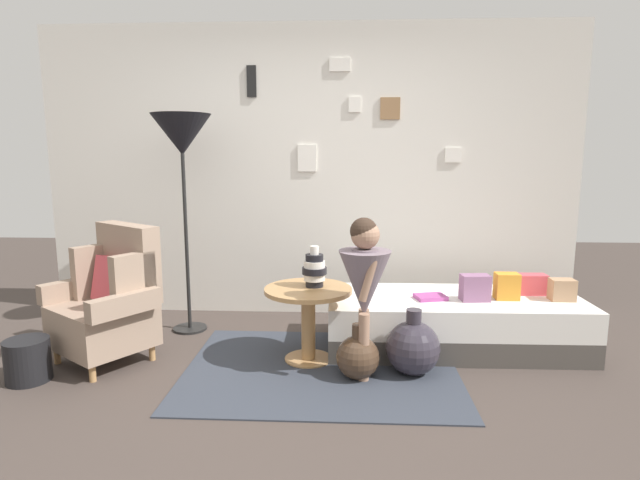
# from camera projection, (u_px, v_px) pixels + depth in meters

# --- Properties ---
(ground_plane) EXTENTS (12.00, 12.00, 0.00)m
(ground_plane) POSITION_uv_depth(u_px,v_px,m) (286.00, 413.00, 2.93)
(ground_plane) COLOR #423833
(gallery_wall) EXTENTS (4.80, 0.12, 2.60)m
(gallery_wall) POSITION_uv_depth(u_px,v_px,m) (309.00, 173.00, 4.64)
(gallery_wall) COLOR silver
(gallery_wall) RESTS_ON ground
(rug) EXTENTS (1.86, 1.43, 0.01)m
(rug) POSITION_uv_depth(u_px,v_px,m) (321.00, 369.00, 3.53)
(rug) COLOR #333842
(rug) RESTS_ON ground
(armchair) EXTENTS (0.90, 0.86, 0.97)m
(armchair) POSITION_uv_depth(u_px,v_px,m) (111.00, 300.00, 3.64)
(armchair) COLOR tan
(armchair) RESTS_ON ground
(daybed) EXTENTS (1.91, 0.82, 0.40)m
(daybed) POSITION_uv_depth(u_px,v_px,m) (453.00, 322.00, 3.90)
(daybed) COLOR #4C4742
(daybed) RESTS_ON ground
(pillow_head) EXTENTS (0.17, 0.12, 0.16)m
(pillow_head) POSITION_uv_depth(u_px,v_px,m) (562.00, 290.00, 3.77)
(pillow_head) COLOR tan
(pillow_head) RESTS_ON daybed
(pillow_mid) EXTENTS (0.22, 0.13, 0.16)m
(pillow_mid) POSITION_uv_depth(u_px,v_px,m) (532.00, 284.00, 3.93)
(pillow_mid) COLOR #D64C56
(pillow_mid) RESTS_ON daybed
(pillow_back) EXTENTS (0.17, 0.12, 0.20)m
(pillow_back) POSITION_uv_depth(u_px,v_px,m) (507.00, 286.00, 3.79)
(pillow_back) COLOR orange
(pillow_back) RESTS_ON daybed
(pillow_extra) EXTENTS (0.22, 0.14, 0.19)m
(pillow_extra) POSITION_uv_depth(u_px,v_px,m) (475.00, 288.00, 3.75)
(pillow_extra) COLOR gray
(pillow_extra) RESTS_ON daybed
(side_table) EXTENTS (0.62, 0.62, 0.54)m
(side_table) POSITION_uv_depth(u_px,v_px,m) (308.00, 308.00, 3.61)
(side_table) COLOR tan
(side_table) RESTS_ON ground
(vase_striped) EXTENTS (0.18, 0.18, 0.29)m
(vase_striped) POSITION_uv_depth(u_px,v_px,m) (314.00, 270.00, 3.61)
(vase_striped) COLOR black
(vase_striped) RESTS_ON side_table
(floor_lamp) EXTENTS (0.48, 0.48, 1.79)m
(floor_lamp) POSITION_uv_depth(u_px,v_px,m) (182.00, 141.00, 4.07)
(floor_lamp) COLOR black
(floor_lamp) RESTS_ON ground
(person_child) EXTENTS (0.34, 0.34, 1.07)m
(person_child) POSITION_uv_depth(u_px,v_px,m) (365.00, 278.00, 3.28)
(person_child) COLOR #A37A60
(person_child) RESTS_ON ground
(book_on_daybed) EXTENTS (0.25, 0.21, 0.03)m
(book_on_daybed) POSITION_uv_depth(u_px,v_px,m) (430.00, 297.00, 3.81)
(book_on_daybed) COLOR #AE4894
(book_on_daybed) RESTS_ON daybed
(demijohn_near) EXTENTS (0.29, 0.29, 0.37)m
(demijohn_near) POSITION_uv_depth(u_px,v_px,m) (358.00, 357.00, 3.36)
(demijohn_near) COLOR #473323
(demijohn_near) RESTS_ON ground
(demijohn_far) EXTENTS (0.37, 0.37, 0.45)m
(demijohn_far) POSITION_uv_depth(u_px,v_px,m) (413.00, 347.00, 3.43)
(demijohn_far) COLOR #332D38
(demijohn_far) RESTS_ON ground
(magazine_basket) EXTENTS (0.28, 0.28, 0.28)m
(magazine_basket) POSITION_uv_depth(u_px,v_px,m) (28.00, 360.00, 3.33)
(magazine_basket) COLOR black
(magazine_basket) RESTS_ON ground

